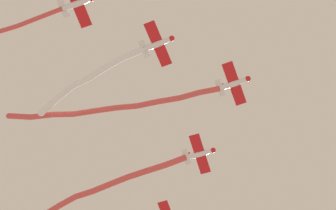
{
  "coord_description": "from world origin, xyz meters",
  "views": [
    {
      "loc": [
        31.43,
        9.26,
        6.03
      ],
      "look_at": [
        -0.18,
        -5.57,
        84.34
      ],
      "focal_mm": 67.16,
      "sensor_mm": 36.0,
      "label": 1
    }
  ],
  "objects_px": {
    "airplane_right_wing": "(158,44)",
    "airplane_trail": "(77,3)",
    "airplane_left_wing": "(200,154)",
    "airplane_lead": "(234,83)"
  },
  "relations": [
    {
      "from": "airplane_trail",
      "to": "airplane_lead",
      "type": "bearing_deg",
      "value": 47.37
    },
    {
      "from": "airplane_right_wing",
      "to": "airplane_trail",
      "type": "height_order",
      "value": "airplane_right_wing"
    },
    {
      "from": "airplane_right_wing",
      "to": "airplane_left_wing",
      "type": "bearing_deg",
      "value": 92.11
    },
    {
      "from": "airplane_left_wing",
      "to": "airplane_right_wing",
      "type": "relative_size",
      "value": 1.01
    },
    {
      "from": "airplane_lead",
      "to": "airplane_left_wing",
      "type": "distance_m",
      "value": 11.61
    },
    {
      "from": "airplane_lead",
      "to": "airplane_left_wing",
      "type": "xyz_separation_m",
      "value": [
        -7.87,
        -8.54,
        0.0
      ]
    },
    {
      "from": "airplane_left_wing",
      "to": "airplane_trail",
      "type": "relative_size",
      "value": 1.0
    },
    {
      "from": "airplane_left_wing",
      "to": "airplane_right_wing",
      "type": "bearing_deg",
      "value": -93.02
    },
    {
      "from": "airplane_lead",
      "to": "airplane_right_wing",
      "type": "xyz_separation_m",
      "value": [
        9.32,
        -6.92,
        0.3
      ]
    },
    {
      "from": "airplane_right_wing",
      "to": "airplane_trail",
      "type": "relative_size",
      "value": 0.99
    }
  ]
}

